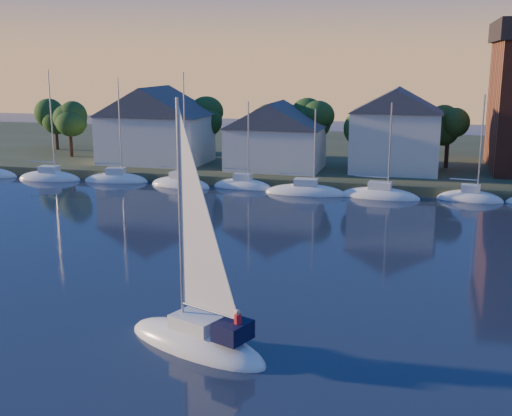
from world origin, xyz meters
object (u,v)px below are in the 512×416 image
at_px(clubhouse_east, 396,129).
at_px(clubhouse_west, 155,124).
at_px(clubhouse_centre, 276,135).
at_px(hero_sailboat, 198,337).

bearing_deg(clubhouse_east, clubhouse_west, -178.09).
xyz_separation_m(clubhouse_centre, clubhouse_east, (14.00, 2.00, 0.87)).
xyz_separation_m(clubhouse_west, clubhouse_centre, (16.00, -1.00, -0.80)).
height_order(clubhouse_west, clubhouse_east, clubhouse_east).
bearing_deg(clubhouse_west, hero_sailboat, -64.15).
bearing_deg(clubhouse_centre, clubhouse_west, 176.42).
bearing_deg(clubhouse_west, clubhouse_east, 1.91).
height_order(clubhouse_centre, hero_sailboat, hero_sailboat).
distance_m(clubhouse_centre, clubhouse_east, 14.17).
bearing_deg(clubhouse_west, clubhouse_centre, -3.58).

